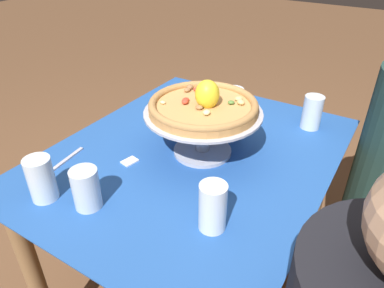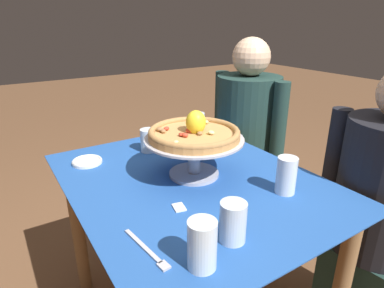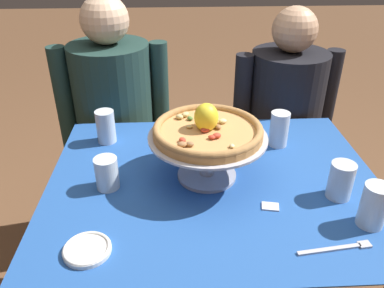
# 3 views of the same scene
# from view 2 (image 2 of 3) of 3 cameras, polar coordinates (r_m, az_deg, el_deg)

# --- Properties ---
(dining_table) EXTENTS (1.08, 0.87, 0.75)m
(dining_table) POSITION_cam_2_polar(r_m,az_deg,el_deg) (1.31, -0.12, -10.87)
(dining_table) COLOR olive
(dining_table) RESTS_ON ground
(pizza_stand) EXTENTS (0.38, 0.38, 0.15)m
(pizza_stand) POSITION_cam_2_polar(r_m,az_deg,el_deg) (1.24, 0.36, -1.09)
(pizza_stand) COLOR #B7B7C1
(pizza_stand) RESTS_ON dining_table
(pizza) EXTENTS (0.34, 0.34, 0.10)m
(pizza) POSITION_cam_2_polar(r_m,az_deg,el_deg) (1.21, 0.38, 2.05)
(pizza) COLOR tan
(pizza) RESTS_ON pizza_stand
(water_glass_front_right) EXTENTS (0.07, 0.07, 0.13)m
(water_glass_front_right) POSITION_cam_2_polar(r_m,az_deg,el_deg) (0.83, 1.77, -17.70)
(water_glass_front_right) COLOR silver
(water_glass_front_right) RESTS_ON dining_table
(water_glass_side_left) EXTENTS (0.07, 0.07, 0.11)m
(water_glass_side_left) POSITION_cam_2_polar(r_m,az_deg,el_deg) (1.50, -7.63, 0.39)
(water_glass_side_left) COLOR silver
(water_glass_side_left) RESTS_ON dining_table
(water_glass_back_left) EXTENTS (0.07, 0.07, 0.13)m
(water_glass_back_left) POSITION_cam_2_polar(r_m,az_deg,el_deg) (1.67, 1.00, 3.08)
(water_glass_back_left) COLOR silver
(water_glass_back_left) RESTS_ON dining_table
(water_glass_back_right) EXTENTS (0.07, 0.07, 0.13)m
(water_glass_back_right) POSITION_cam_2_polar(r_m,az_deg,el_deg) (1.18, 16.14, -5.69)
(water_glass_back_right) COLOR white
(water_glass_back_right) RESTS_ON dining_table
(water_glass_side_right) EXTENTS (0.07, 0.07, 0.12)m
(water_glass_side_right) POSITION_cam_2_polar(r_m,az_deg,el_deg) (0.92, 7.16, -13.66)
(water_glass_side_right) COLOR silver
(water_glass_side_right) RESTS_ON dining_table
(side_plate) EXTENTS (0.12, 0.12, 0.02)m
(side_plate) POSITION_cam_2_polar(r_m,az_deg,el_deg) (1.45, -17.88, -2.90)
(side_plate) COLOR white
(side_plate) RESTS_ON dining_table
(dinner_fork) EXTENTS (0.20, 0.04, 0.01)m
(dinner_fork) POSITION_cam_2_polar(r_m,az_deg,el_deg) (0.91, -7.73, -18.04)
(dinner_fork) COLOR #B7B7C1
(dinner_fork) RESTS_ON dining_table
(sugar_packet) EXTENTS (0.06, 0.05, 0.00)m
(sugar_packet) POSITION_cam_2_polar(r_m,az_deg,el_deg) (1.07, -2.29, -11.01)
(sugar_packet) COLOR white
(sugar_packet) RESTS_ON dining_table
(diner_left) EXTENTS (0.51, 0.39, 1.23)m
(diner_left) POSITION_cam_2_polar(r_m,az_deg,el_deg) (1.96, 9.35, -0.60)
(diner_left) COLOR gray
(diner_left) RESTS_ON ground
(diner_right) EXTENTS (0.50, 0.38, 1.18)m
(diner_right) POSITION_cam_2_polar(r_m,az_deg,el_deg) (1.53, 29.71, -11.20)
(diner_right) COLOR #1E3833
(diner_right) RESTS_ON ground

